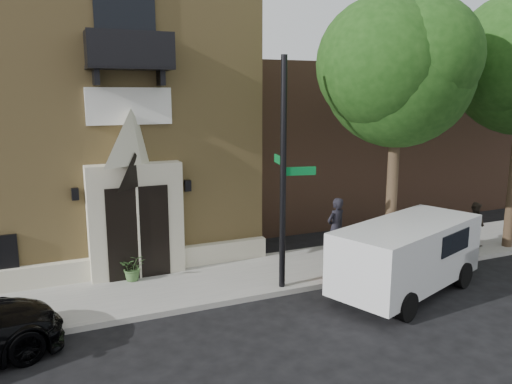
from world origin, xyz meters
The scene contains 12 objects.
ground centered at (0.00, 0.00, 0.00)m, with size 120.00×120.00×0.00m, color black.
sidewalk centered at (1.00, 1.50, 0.07)m, with size 42.00×3.00×0.15m, color gray.
church centered at (-2.99, 7.95, 4.63)m, with size 12.20×11.01×9.30m.
neighbour_building centered at (12.00, 9.00, 3.20)m, with size 18.00×8.00×6.40m, color brown.
street_tree_left centered at (6.03, 0.35, 5.87)m, with size 4.97×4.38×7.77m.
cargo_van centered at (5.49, -1.06, 1.07)m, with size 5.03×3.36×1.92m.
street_sign centered at (2.38, 0.30, 3.19)m, with size 0.94×1.07×6.03m.
fire_hydrant centered at (3.86, 0.20, 0.53)m, with size 0.44×0.35×0.77m.
dumpster centered at (7.49, 0.45, 0.82)m, with size 2.18×1.47×1.32m.
planter centered at (-1.21, 2.35, 0.53)m, with size 0.68×0.59×0.76m, color #446D37.
pedestrian_near centered at (5.00, 1.80, 1.11)m, with size 0.70×0.46×1.91m, color black.
pedestrian_far centered at (10.03, 0.99, 0.90)m, with size 0.73×0.57×1.49m, color #302921.
Camera 1 is at (-3.39, -11.01, 5.22)m, focal length 35.00 mm.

